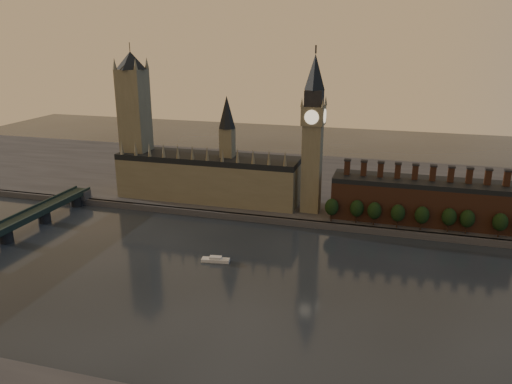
% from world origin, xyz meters
% --- Properties ---
extents(ground, '(900.00, 900.00, 0.00)m').
position_xyz_m(ground, '(0.00, 0.00, 0.00)').
color(ground, black).
rests_on(ground, ground).
extents(north_bank, '(900.00, 182.00, 4.00)m').
position_xyz_m(north_bank, '(0.00, 178.04, 2.00)').
color(north_bank, '#4D4D53').
rests_on(north_bank, ground).
extents(palace_of_westminster, '(130.00, 30.30, 74.00)m').
position_xyz_m(palace_of_westminster, '(-64.41, 114.91, 21.63)').
color(palace_of_westminster, '#756E53').
rests_on(palace_of_westminster, north_bank).
extents(victoria_tower, '(24.00, 24.00, 108.00)m').
position_xyz_m(victoria_tower, '(-120.00, 115.00, 59.09)').
color(victoria_tower, '#756E53').
rests_on(victoria_tower, north_bank).
extents(big_ben, '(15.00, 15.00, 107.00)m').
position_xyz_m(big_ben, '(10.00, 110.00, 56.83)').
color(big_ben, '#756E53').
rests_on(big_ben, north_bank).
extents(chimney_block, '(110.00, 25.00, 37.00)m').
position_xyz_m(chimney_block, '(80.00, 110.00, 17.82)').
color(chimney_block, brown).
rests_on(chimney_block, north_bank).
extents(embankment_tree_0, '(8.60, 8.60, 14.88)m').
position_xyz_m(embankment_tree_0, '(26.26, 93.61, 13.47)').
color(embankment_tree_0, black).
rests_on(embankment_tree_0, north_bank).
extents(embankment_tree_1, '(8.60, 8.60, 14.88)m').
position_xyz_m(embankment_tree_1, '(41.73, 95.43, 13.47)').
color(embankment_tree_1, black).
rests_on(embankment_tree_1, north_bank).
extents(embankment_tree_2, '(8.60, 8.60, 14.88)m').
position_xyz_m(embankment_tree_2, '(52.53, 94.04, 13.47)').
color(embankment_tree_2, black).
rests_on(embankment_tree_2, north_bank).
extents(embankment_tree_3, '(8.60, 8.60, 14.88)m').
position_xyz_m(embankment_tree_3, '(66.52, 93.61, 13.47)').
color(embankment_tree_3, black).
rests_on(embankment_tree_3, north_bank).
extents(embankment_tree_4, '(8.60, 8.60, 14.88)m').
position_xyz_m(embankment_tree_4, '(80.50, 93.81, 13.47)').
color(embankment_tree_4, black).
rests_on(embankment_tree_4, north_bank).
extents(embankment_tree_5, '(8.60, 8.60, 14.88)m').
position_xyz_m(embankment_tree_5, '(95.93, 94.94, 13.47)').
color(embankment_tree_5, black).
rests_on(embankment_tree_5, north_bank).
extents(embankment_tree_6, '(8.60, 8.60, 14.88)m').
position_xyz_m(embankment_tree_6, '(106.03, 94.75, 13.47)').
color(embankment_tree_6, black).
rests_on(embankment_tree_6, north_bank).
extents(embankment_tree_7, '(8.60, 8.60, 14.88)m').
position_xyz_m(embankment_tree_7, '(123.70, 93.95, 13.47)').
color(embankment_tree_7, black).
rests_on(embankment_tree_7, north_bank).
extents(river_boat, '(15.54, 6.39, 3.02)m').
position_xyz_m(river_boat, '(-26.68, 25.74, 1.16)').
color(river_boat, silver).
rests_on(river_boat, ground).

